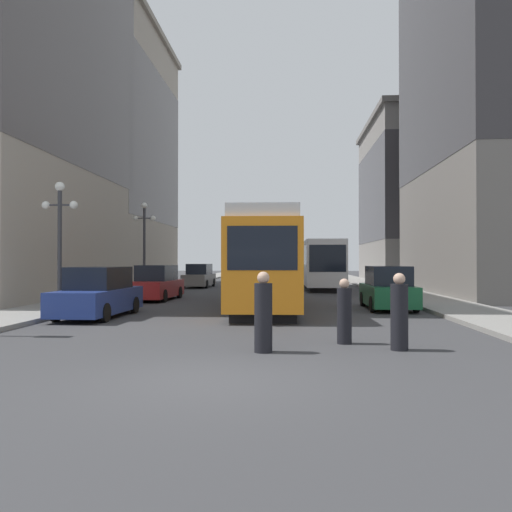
# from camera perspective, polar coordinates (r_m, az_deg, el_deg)

# --- Properties ---
(ground_plane) EXTENTS (200.00, 200.00, 0.00)m
(ground_plane) POSITION_cam_1_polar(r_m,az_deg,el_deg) (9.05, -5.03, -13.53)
(ground_plane) COLOR #38383A
(sidewalk_left) EXTENTS (2.99, 120.00, 0.15)m
(sidewalk_left) POSITION_cam_1_polar(r_m,az_deg,el_deg) (49.71, -7.72, -2.83)
(sidewalk_left) COLOR gray
(sidewalk_left) RESTS_ON ground
(sidewalk_right) EXTENTS (2.99, 120.00, 0.15)m
(sidewalk_right) POSITION_cam_1_polar(r_m,az_deg,el_deg) (49.27, 11.70, -2.84)
(sidewalk_right) COLOR gray
(sidewalk_right) RESTS_ON ground
(streetcar) EXTENTS (2.87, 13.62, 3.89)m
(streetcar) POSITION_cam_1_polar(r_m,az_deg,el_deg) (22.84, 1.20, -0.40)
(streetcar) COLOR black
(streetcar) RESTS_ON ground
(transit_bus) EXTENTS (2.74, 11.99, 3.45)m
(transit_bus) POSITION_cam_1_polar(r_m,az_deg,el_deg) (38.51, 7.12, -0.70)
(transit_bus) COLOR black
(transit_bus) RESTS_ON ground
(parked_car_left_near) EXTENTS (2.00, 4.88, 1.82)m
(parked_car_left_near) POSITION_cam_1_polar(r_m,az_deg,el_deg) (19.59, -17.02, -4.02)
(parked_car_left_near) COLOR black
(parked_car_left_near) RESTS_ON ground
(parked_car_left_mid) EXTENTS (2.00, 4.95, 1.82)m
(parked_car_left_mid) POSITION_cam_1_polar(r_m,az_deg,el_deg) (40.33, -6.30, -2.26)
(parked_car_left_mid) COLOR black
(parked_car_left_mid) RESTS_ON ground
(parked_car_right_far) EXTENTS (1.92, 4.46, 1.82)m
(parked_car_right_far) POSITION_cam_1_polar(r_m,az_deg,el_deg) (22.47, 14.37, -3.58)
(parked_car_right_far) COLOR black
(parked_car_right_far) RESTS_ON ground
(parked_car_left_far) EXTENTS (2.04, 4.85, 1.82)m
(parked_car_left_far) POSITION_cam_1_polar(r_m,az_deg,el_deg) (27.48, -10.96, -3.04)
(parked_car_left_far) COLOR black
(parked_car_left_far) RESTS_ON ground
(pedestrian_crossing_near) EXTENTS (0.40, 0.40, 1.80)m
(pedestrian_crossing_near) POSITION_cam_1_polar(r_m,az_deg,el_deg) (11.54, 0.81, -6.50)
(pedestrian_crossing_near) COLOR black
(pedestrian_crossing_near) RESTS_ON ground
(pedestrian_crossing_far) EXTENTS (0.39, 0.39, 1.76)m
(pedestrian_crossing_far) POSITION_cam_1_polar(r_m,az_deg,el_deg) (12.25, 15.56, -6.22)
(pedestrian_crossing_far) COLOR black
(pedestrian_crossing_far) RESTS_ON ground
(pedestrian_on_sidewalk) EXTENTS (0.36, 0.36, 1.60)m
(pedestrian_on_sidewalk) POSITION_cam_1_polar(r_m,az_deg,el_deg) (12.92, 9.74, -6.27)
(pedestrian_on_sidewalk) COLOR black
(pedestrian_on_sidewalk) RESTS_ON ground
(lamp_post_left_near) EXTENTS (1.41, 0.36, 4.93)m
(lamp_post_left_near) POSITION_cam_1_polar(r_m,az_deg,el_deg) (21.23, -20.88, 3.24)
(lamp_post_left_near) COLOR #333338
(lamp_post_left_near) RESTS_ON sidewalk_left
(lamp_post_left_far) EXTENTS (1.41, 0.36, 5.47)m
(lamp_post_left_far) POSITION_cam_1_polar(r_m,az_deg,el_deg) (32.29, -12.25, 2.48)
(lamp_post_left_far) COLOR #333338
(lamp_post_left_far) RESTS_ON sidewalk_left
(building_left_corner) EXTENTS (15.07, 16.87, 22.15)m
(building_left_corner) POSITION_cam_1_polar(r_m,az_deg,el_deg) (48.30, -19.30, 10.64)
(building_left_corner) COLOR #A89E8E
(building_left_corner) RESTS_ON ground
(building_right_corner) EXTENTS (13.04, 17.07, 16.44)m
(building_right_corner) POSITION_cam_1_polar(r_m,az_deg,el_deg) (56.03, 18.82, 6.02)
(building_right_corner) COLOR gray
(building_right_corner) RESTS_ON ground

